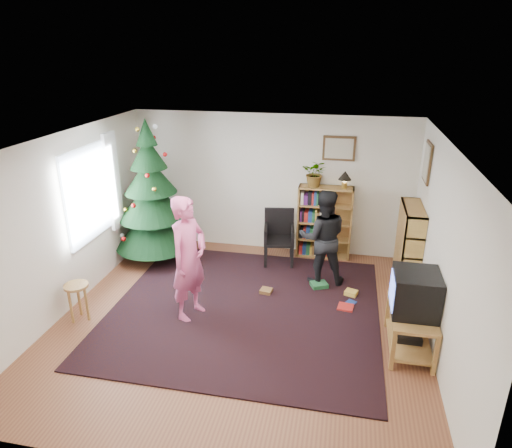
% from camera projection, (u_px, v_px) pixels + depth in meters
% --- Properties ---
extents(floor, '(5.00, 5.00, 0.00)m').
position_uv_depth(floor, '(241.00, 320.00, 6.37)').
color(floor, brown).
rests_on(floor, ground).
extents(ceiling, '(5.00, 5.00, 0.00)m').
position_uv_depth(ceiling, '(238.00, 142.00, 5.45)').
color(ceiling, white).
rests_on(ceiling, wall_back).
extents(wall_back, '(5.00, 0.02, 2.50)m').
position_uv_depth(wall_back, '(272.00, 184.00, 8.19)').
color(wall_back, silver).
rests_on(wall_back, floor).
extents(wall_front, '(5.00, 0.02, 2.50)m').
position_uv_depth(wall_front, '(167.00, 360.00, 3.63)').
color(wall_front, silver).
rests_on(wall_front, floor).
extents(wall_left, '(0.02, 5.00, 2.50)m').
position_uv_depth(wall_left, '(66.00, 224.00, 6.38)').
color(wall_left, silver).
rests_on(wall_left, floor).
extents(wall_right, '(0.02, 5.00, 2.50)m').
position_uv_depth(wall_right, '(443.00, 254.00, 5.45)').
color(wall_right, silver).
rests_on(wall_right, floor).
extents(rug, '(3.80, 3.60, 0.02)m').
position_uv_depth(rug, '(245.00, 308.00, 6.64)').
color(rug, black).
rests_on(rug, floor).
extents(window_pane, '(0.04, 1.20, 1.40)m').
position_uv_depth(window_pane, '(88.00, 194.00, 6.82)').
color(window_pane, silver).
rests_on(window_pane, wall_left).
extents(curtain, '(0.06, 0.35, 1.60)m').
position_uv_depth(curtain, '(113.00, 181.00, 7.45)').
color(curtain, white).
rests_on(curtain, wall_left).
extents(picture_back, '(0.55, 0.03, 0.42)m').
position_uv_depth(picture_back, '(339.00, 148.00, 7.70)').
color(picture_back, '#4C3319').
rests_on(picture_back, wall_back).
extents(picture_right, '(0.03, 0.50, 0.60)m').
position_uv_depth(picture_right, '(427.00, 162.00, 6.79)').
color(picture_right, '#4C3319').
rests_on(picture_right, wall_right).
extents(christmas_tree, '(1.37, 1.37, 2.49)m').
position_uv_depth(christmas_tree, '(152.00, 203.00, 7.84)').
color(christmas_tree, '#3F2816').
rests_on(christmas_tree, rug).
extents(bookshelf_back, '(0.95, 0.30, 1.30)m').
position_uv_depth(bookshelf_back, '(324.00, 221.00, 8.08)').
color(bookshelf_back, '#A5813B').
rests_on(bookshelf_back, floor).
extents(bookshelf_right, '(0.30, 0.95, 1.30)m').
position_uv_depth(bookshelf_right, '(409.00, 245.00, 7.12)').
color(bookshelf_right, '#A5813B').
rests_on(bookshelf_right, floor).
extents(tv_stand, '(0.53, 0.96, 0.55)m').
position_uv_depth(tv_stand, '(410.00, 326.00, 5.66)').
color(tv_stand, '#A5813B').
rests_on(tv_stand, floor).
extents(crt_tv, '(0.55, 0.59, 0.52)m').
position_uv_depth(crt_tv, '(415.00, 293.00, 5.48)').
color(crt_tv, black).
rests_on(crt_tv, tv_stand).
extents(armchair, '(0.59, 0.59, 0.94)m').
position_uv_depth(armchair, '(280.00, 234.00, 7.95)').
color(armchair, black).
rests_on(armchair, rug).
extents(stool, '(0.33, 0.33, 0.55)m').
position_uv_depth(stool, '(77.00, 293.00, 6.24)').
color(stool, '#A5813B').
rests_on(stool, floor).
extents(person_standing, '(0.61, 0.75, 1.77)m').
position_uv_depth(person_standing, '(189.00, 259.00, 6.17)').
color(person_standing, '#CC5183').
rests_on(person_standing, rug).
extents(person_by_chair, '(0.84, 0.70, 1.55)m').
position_uv_depth(person_by_chair, '(323.00, 237.00, 7.13)').
color(person_by_chair, black).
rests_on(person_by_chair, rug).
extents(potted_plant, '(0.47, 0.42, 0.47)m').
position_uv_depth(potted_plant, '(315.00, 173.00, 7.79)').
color(potted_plant, gray).
rests_on(potted_plant, bookshelf_back).
extents(table_lamp, '(0.22, 0.22, 0.30)m').
position_uv_depth(table_lamp, '(345.00, 177.00, 7.71)').
color(table_lamp, '#A57F33').
rests_on(table_lamp, bookshelf_back).
extents(floor_clutter, '(1.49, 0.75, 0.08)m').
position_uv_depth(floor_clutter, '(326.00, 295.00, 6.91)').
color(floor_clutter, '#A51E19').
rests_on(floor_clutter, rug).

